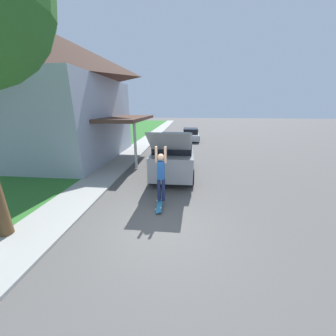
{
  "coord_description": "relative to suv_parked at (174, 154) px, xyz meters",
  "views": [
    {
      "loc": [
        0.84,
        -5.01,
        3.64
      ],
      "look_at": [
        0.04,
        2.84,
        1.04
      ],
      "focal_mm": 20.0,
      "sensor_mm": 36.0,
      "label": 1
    }
  ],
  "objects": [
    {
      "name": "sidewalk",
      "position": [
        -3.75,
        0.93,
        -1.1
      ],
      "size": [
        1.8,
        80.0,
        0.1
      ],
      "color": "#9E9E99",
      "rests_on": "ground_plane"
    },
    {
      "name": "suv_parked",
      "position": [
        0.0,
        0.0,
        0.0
      ],
      "size": [
        2.16,
        5.71,
        2.73
      ],
      "color": "gray",
      "rests_on": "ground_plane"
    },
    {
      "name": "skateboarder",
      "position": [
        -0.2,
        -3.83,
        0.21
      ],
      "size": [
        0.41,
        0.24,
        2.06
      ],
      "color": "#192347",
      "rests_on": "ground_plane"
    },
    {
      "name": "lawn",
      "position": [
        -8.15,
        0.93,
        -1.11
      ],
      "size": [
        10.0,
        80.0,
        0.08
      ],
      "color": "#2D6B28",
      "rests_on": "ground_plane"
    },
    {
      "name": "house",
      "position": [
        -8.61,
        2.65,
        3.25
      ],
      "size": [
        11.02,
        9.35,
        8.3
      ],
      "color": "#99A3B2",
      "rests_on": "lawn"
    },
    {
      "name": "car_down_street",
      "position": [
        1.06,
        11.21,
        -0.52
      ],
      "size": [
        1.91,
        4.02,
        1.33
      ],
      "color": "#B7B7BC",
      "rests_on": "ground_plane"
    },
    {
      "name": "ground_plane",
      "position": [
        -0.15,
        -5.07,
        -1.15
      ],
      "size": [
        120.0,
        120.0,
        0.0
      ],
      "primitive_type": "plane",
      "color": "#54514F"
    },
    {
      "name": "skateboard",
      "position": [
        -0.25,
        -4.02,
        -0.97
      ],
      "size": [
        0.27,
        0.82,
        0.27
      ],
      "color": "#236B99",
      "rests_on": "ground_plane"
    }
  ]
}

